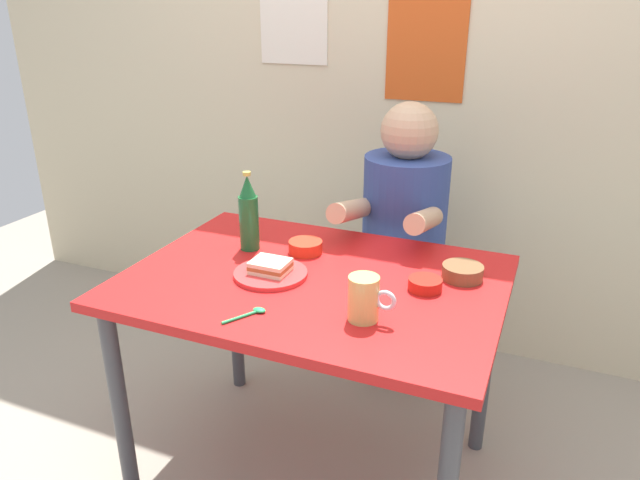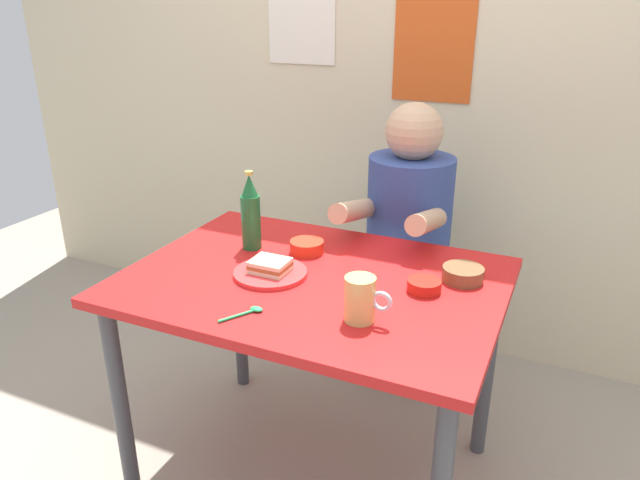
{
  "view_description": "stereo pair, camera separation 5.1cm",
  "coord_description": "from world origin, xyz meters",
  "px_view_note": "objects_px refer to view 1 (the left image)",
  "views": [
    {
      "loc": [
        0.62,
        -1.44,
        1.5
      ],
      "look_at": [
        0.0,
        0.05,
        0.84
      ],
      "focal_mm": 33.01,
      "sensor_mm": 36.0,
      "label": 1
    },
    {
      "loc": [
        0.67,
        -1.42,
        1.5
      ],
      "look_at": [
        0.0,
        0.05,
        0.84
      ],
      "focal_mm": 33.01,
      "sensor_mm": 36.0,
      "label": 2
    }
  ],
  "objects_px": {
    "sandwich": "(270,266)",
    "beer_mug": "(364,298)",
    "person_seated": "(404,210)",
    "plate_orange": "(271,274)",
    "stool": "(399,306)",
    "condiment_bowl_brown": "(463,271)",
    "dining_table": "(314,305)",
    "beer_bottle": "(249,215)"
  },
  "relations": [
    {
      "from": "sandwich",
      "to": "beer_mug",
      "type": "height_order",
      "value": "beer_mug"
    },
    {
      "from": "person_seated",
      "to": "plate_orange",
      "type": "xyz_separation_m",
      "value": [
        -0.23,
        -0.66,
        -0.02
      ]
    },
    {
      "from": "stool",
      "to": "plate_orange",
      "type": "relative_size",
      "value": 2.05
    },
    {
      "from": "plate_orange",
      "to": "sandwich",
      "type": "relative_size",
      "value": 2.0
    },
    {
      "from": "stool",
      "to": "person_seated",
      "type": "bearing_deg",
      "value": -90.0
    },
    {
      "from": "sandwich",
      "to": "condiment_bowl_brown",
      "type": "height_order",
      "value": "sandwich"
    },
    {
      "from": "dining_table",
      "to": "person_seated",
      "type": "height_order",
      "value": "person_seated"
    },
    {
      "from": "person_seated",
      "to": "sandwich",
      "type": "bearing_deg",
      "value": -109.08
    },
    {
      "from": "beer_mug",
      "to": "sandwich",
      "type": "bearing_deg",
      "value": 157.95
    },
    {
      "from": "sandwich",
      "to": "condiment_bowl_brown",
      "type": "xyz_separation_m",
      "value": [
        0.53,
        0.2,
        -0.01
      ]
    },
    {
      "from": "dining_table",
      "to": "beer_bottle",
      "type": "xyz_separation_m",
      "value": [
        -0.28,
        0.12,
        0.21
      ]
    },
    {
      "from": "dining_table",
      "to": "plate_orange",
      "type": "distance_m",
      "value": 0.16
    },
    {
      "from": "plate_orange",
      "to": "beer_bottle",
      "type": "bearing_deg",
      "value": 134.46
    },
    {
      "from": "dining_table",
      "to": "sandwich",
      "type": "distance_m",
      "value": 0.18
    },
    {
      "from": "condiment_bowl_brown",
      "to": "dining_table",
      "type": "bearing_deg",
      "value": -158.61
    },
    {
      "from": "condiment_bowl_brown",
      "to": "beer_mug",
      "type": "bearing_deg",
      "value": -119.28
    },
    {
      "from": "plate_orange",
      "to": "beer_mug",
      "type": "xyz_separation_m",
      "value": [
        0.34,
        -0.14,
        0.05
      ]
    },
    {
      "from": "beer_mug",
      "to": "condiment_bowl_brown",
      "type": "bearing_deg",
      "value": 60.72
    },
    {
      "from": "sandwich",
      "to": "plate_orange",
      "type": "bearing_deg",
      "value": 90.0
    },
    {
      "from": "plate_orange",
      "to": "beer_bottle",
      "type": "relative_size",
      "value": 0.84
    },
    {
      "from": "sandwich",
      "to": "condiment_bowl_brown",
      "type": "bearing_deg",
      "value": 20.89
    },
    {
      "from": "stool",
      "to": "sandwich",
      "type": "bearing_deg",
      "value": -108.79
    },
    {
      "from": "stool",
      "to": "beer_bottle",
      "type": "distance_m",
      "value": 0.82
    },
    {
      "from": "person_seated",
      "to": "beer_bottle",
      "type": "bearing_deg",
      "value": -127.76
    },
    {
      "from": "plate_orange",
      "to": "beer_bottle",
      "type": "distance_m",
      "value": 0.25
    },
    {
      "from": "sandwich",
      "to": "beer_mug",
      "type": "xyz_separation_m",
      "value": [
        0.34,
        -0.14,
        0.03
      ]
    },
    {
      "from": "beer_bottle",
      "to": "condiment_bowl_brown",
      "type": "height_order",
      "value": "beer_bottle"
    },
    {
      "from": "beer_mug",
      "to": "beer_bottle",
      "type": "height_order",
      "value": "beer_bottle"
    },
    {
      "from": "plate_orange",
      "to": "sandwich",
      "type": "xyz_separation_m",
      "value": [
        0.0,
        -0.0,
        0.02
      ]
    },
    {
      "from": "sandwich",
      "to": "beer_bottle",
      "type": "relative_size",
      "value": 0.42
    },
    {
      "from": "person_seated",
      "to": "plate_orange",
      "type": "bearing_deg",
      "value": -109.08
    },
    {
      "from": "dining_table",
      "to": "beer_mug",
      "type": "relative_size",
      "value": 8.73
    },
    {
      "from": "stool",
      "to": "plate_orange",
      "type": "distance_m",
      "value": 0.81
    },
    {
      "from": "beer_bottle",
      "to": "plate_orange",
      "type": "bearing_deg",
      "value": -45.54
    },
    {
      "from": "sandwich",
      "to": "person_seated",
      "type": "bearing_deg",
      "value": 70.92
    },
    {
      "from": "stool",
      "to": "plate_orange",
      "type": "xyz_separation_m",
      "value": [
        -0.23,
        -0.67,
        0.4
      ]
    },
    {
      "from": "person_seated",
      "to": "plate_orange",
      "type": "distance_m",
      "value": 0.7
    },
    {
      "from": "person_seated",
      "to": "beer_mug",
      "type": "bearing_deg",
      "value": -82.14
    },
    {
      "from": "beer_mug",
      "to": "beer_bottle",
      "type": "bearing_deg",
      "value": 149.01
    },
    {
      "from": "stool",
      "to": "person_seated",
      "type": "height_order",
      "value": "person_seated"
    },
    {
      "from": "beer_mug",
      "to": "person_seated",
      "type": "bearing_deg",
      "value": 97.86
    },
    {
      "from": "dining_table",
      "to": "beer_mug",
      "type": "bearing_deg",
      "value": -39.43
    }
  ]
}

